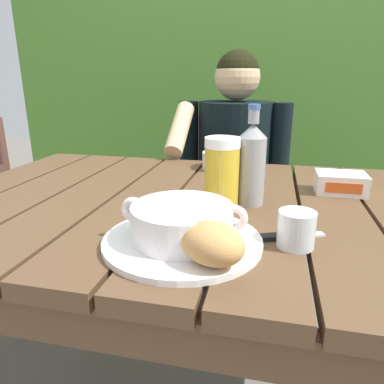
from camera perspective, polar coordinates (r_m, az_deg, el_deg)
dining_table at (r=0.94m, az=1.83°, el=-6.69°), size 1.41×0.89×0.77m
hedge_backdrop at (r=2.71m, az=11.49°, el=15.78°), size 3.33×0.91×1.98m
chair_near_diner at (r=1.83m, az=6.90°, el=-1.87°), size 0.48×0.40×0.89m
person_eating at (r=1.57m, az=6.34°, el=4.13°), size 0.48×0.47×1.18m
serving_plate at (r=0.67m, az=-1.54°, el=-7.83°), size 0.30×0.30×0.01m
soup_bowl at (r=0.65m, az=-1.56°, el=-4.70°), size 0.24×0.19×0.07m
bread_roll at (r=0.57m, az=3.23°, el=-8.25°), size 0.14×0.13×0.07m
beer_glass at (r=0.84m, az=4.82°, el=3.13°), size 0.08×0.08×0.17m
beer_bottle at (r=0.86m, az=9.55°, el=4.62°), size 0.07×0.07×0.24m
water_glass_small at (r=0.67m, az=16.44°, el=-5.76°), size 0.07×0.07×0.07m
butter_tub at (r=1.03m, az=22.81°, el=1.34°), size 0.13×0.10×0.05m
table_knife at (r=0.71m, az=13.92°, el=-7.03°), size 0.15×0.07×0.01m
diner_bowl at (r=1.22m, az=4.77°, el=5.12°), size 0.14×0.14×0.06m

